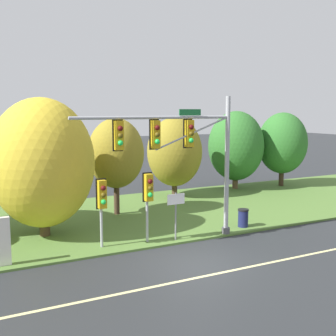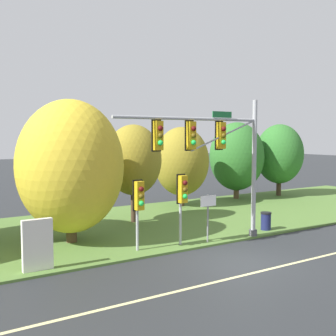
{
  "view_description": "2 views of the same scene",
  "coord_description": "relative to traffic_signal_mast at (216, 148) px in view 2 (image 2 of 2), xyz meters",
  "views": [
    {
      "loc": [
        -8.39,
        -13.79,
        6.05
      ],
      "look_at": [
        1.0,
        4.66,
        3.23
      ],
      "focal_mm": 45.0,
      "sensor_mm": 36.0,
      "label": 1
    },
    {
      "loc": [
        -11.36,
        -12.21,
        5.06
      ],
      "look_at": [
        -1.67,
        2.92,
        3.64
      ],
      "focal_mm": 45.0,
      "sensor_mm": 36.0,
      "label": 2
    }
  ],
  "objects": [
    {
      "name": "pedestrian_signal_further_along",
      "position": [
        -3.64,
        0.61,
        -2.13
      ],
      "size": [
        0.46,
        0.55,
        3.06
      ],
      "color": "#9EA0A5",
      "rests_on": "grass_verge"
    },
    {
      "name": "pedestrian_signal_near_kerb",
      "position": [
        -1.54,
        0.41,
        -2.0
      ],
      "size": [
        0.46,
        0.55,
        3.22
      ],
      "color": "#9EA0A5",
      "rests_on": "grass_verge"
    },
    {
      "name": "ground_plane",
      "position": [
        -0.77,
        -2.71,
        -4.45
      ],
      "size": [
        160.0,
        160.0,
        0.0
      ],
      "primitive_type": "plane",
      "color": "#282B2D"
    },
    {
      "name": "tree_behind_signpost",
      "position": [
        -5.54,
        3.68,
        -0.83
      ],
      "size": [
        4.9,
        4.9,
        6.58
      ],
      "color": "#4C3823",
      "rests_on": "grass_verge"
    },
    {
      "name": "info_kiosk",
      "position": [
        -8.0,
        0.39,
        -3.4
      ],
      "size": [
        1.1,
        0.24,
        1.9
      ],
      "color": "silver",
      "rests_on": "grass_verge"
    },
    {
      "name": "route_sign_post",
      "position": [
        -0.26,
        0.19,
        -2.84
      ],
      "size": [
        0.88,
        0.08,
        2.23
      ],
      "color": "slate",
      "rests_on": "grass_verge"
    },
    {
      "name": "lane_stripe",
      "position": [
        -0.77,
        -3.91,
        -4.44
      ],
      "size": [
        36.0,
        0.16,
        0.01
      ],
      "primitive_type": "cube",
      "color": "beige",
      "rests_on": "ground"
    },
    {
      "name": "tree_mid_verge",
      "position": [
        -0.99,
        6.1,
        -0.81
      ],
      "size": [
        3.2,
        3.2,
        5.55
      ],
      "color": "#423021",
      "rests_on": "grass_verge"
    },
    {
      "name": "tree_tall_centre",
      "position": [
        4.38,
        9.11,
        -1.22
      ],
      "size": [
        3.82,
        3.82,
        5.52
      ],
      "color": "#423021",
      "rests_on": "grass_verge"
    },
    {
      "name": "tree_right_far",
      "position": [
        10.0,
        9.71,
        -1.06
      ],
      "size": [
        4.24,
        4.24,
        5.94
      ],
      "color": "brown",
      "rests_on": "grass_verge"
    },
    {
      "name": "traffic_signal_mast",
      "position": [
        0.0,
        0.0,
        0.0
      ],
      "size": [
        7.74,
        0.49,
        6.63
      ],
      "color": "#9EA0A5",
      "rests_on": "grass_verge"
    },
    {
      "name": "trash_bin",
      "position": [
        3.9,
        0.6,
        -3.88
      ],
      "size": [
        0.56,
        0.56,
        0.93
      ],
      "color": "#191E4C",
      "rests_on": "grass_verge"
    },
    {
      "name": "grass_verge",
      "position": [
        -0.77,
        5.54,
        -4.4
      ],
      "size": [
        48.0,
        11.5,
        0.1
      ],
      "primitive_type": "cube",
      "color": "#517533",
      "rests_on": "ground"
    },
    {
      "name": "tree_furthest_back",
      "position": [
        14.02,
        9.04,
        -0.94
      ],
      "size": [
        3.86,
        3.86,
        5.83
      ],
      "color": "#423021",
      "rests_on": "grass_verge"
    }
  ]
}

